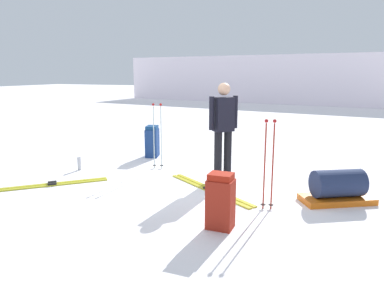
% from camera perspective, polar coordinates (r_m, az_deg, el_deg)
% --- Properties ---
extents(ground_plane, '(80.00, 80.00, 0.00)m').
position_cam_1_polar(ground_plane, '(6.18, 0.00, -6.37)').
color(ground_plane, white).
extents(distant_snow_ridge, '(17.64, 7.04, 2.89)m').
position_cam_1_polar(distant_snow_ridge, '(25.00, 10.38, 10.14)').
color(distant_snow_ridge, white).
rests_on(distant_snow_ridge, ground_plane).
extents(skier_standing, '(0.41, 0.45, 1.70)m').
position_cam_1_polar(skier_standing, '(6.40, 4.99, 2.97)').
color(skier_standing, black).
rests_on(skier_standing, ground_plane).
extents(ski_pair_near, '(1.42, 1.39, 0.05)m').
position_cam_1_polar(ski_pair_near, '(6.58, -21.25, -5.97)').
color(ski_pair_near, gold).
rests_on(ski_pair_near, ground_plane).
extents(ski_pair_far, '(1.78, 1.21, 0.05)m').
position_cam_1_polar(ski_pair_far, '(5.89, 2.79, -7.17)').
color(ski_pair_far, gold).
rests_on(ski_pair_far, ground_plane).
extents(backpack_large_dark, '(0.36, 0.43, 0.70)m').
position_cam_1_polar(backpack_large_dark, '(8.14, -6.31, 0.39)').
color(backpack_large_dark, navy).
rests_on(backpack_large_dark, ground_plane).
extents(backpack_bright, '(0.32, 0.26, 0.69)m').
position_cam_1_polar(backpack_bright, '(4.43, 4.54, -9.07)').
color(backpack_bright, maroon).
rests_on(backpack_bright, ground_plane).
extents(ski_poles_planted_near, '(0.17, 0.10, 1.26)m').
position_cam_1_polar(ski_poles_planted_near, '(5.02, 12.08, -2.48)').
color(ski_poles_planted_near, maroon).
rests_on(ski_poles_planted_near, ground_plane).
extents(ski_poles_planted_far, '(0.21, 0.11, 1.29)m').
position_cam_1_polar(ski_poles_planted_far, '(7.05, -5.49, 1.80)').
color(ski_poles_planted_far, '#ADC1C0').
rests_on(ski_poles_planted_far, ground_plane).
extents(gear_sled, '(1.12, 0.92, 0.49)m').
position_cam_1_polar(gear_sled, '(5.70, 22.06, -6.40)').
color(gear_sled, orange).
rests_on(gear_sled, ground_plane).
extents(thermos_bottle, '(0.07, 0.07, 0.26)m').
position_cam_1_polar(thermos_bottle, '(7.35, -17.42, -2.97)').
color(thermos_bottle, '#B1B5BD').
rests_on(thermos_bottle, ground_plane).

